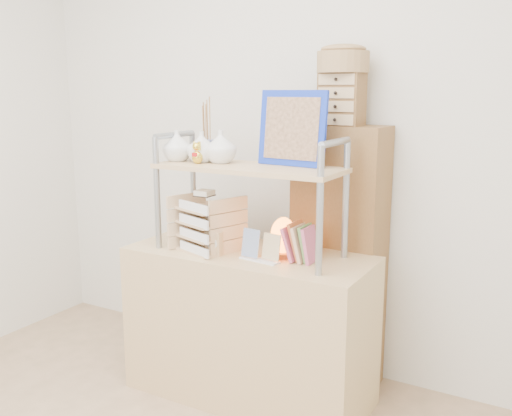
{
  "coord_description": "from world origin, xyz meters",
  "views": [
    {
      "loc": [
        1.34,
        -1.09,
        1.52
      ],
      "look_at": [
        0.04,
        1.2,
        0.97
      ],
      "focal_mm": 40.0,
      "sensor_mm": 36.0,
      "label": 1
    }
  ],
  "objects_px": {
    "desk": "(249,325)",
    "letter_tray": "(206,227)",
    "salt_lamp": "(283,237)",
    "cabinet": "(339,257)"
  },
  "relations": [
    {
      "from": "cabinet",
      "to": "letter_tray",
      "type": "xyz_separation_m",
      "value": [
        -0.52,
        -0.44,
        0.19
      ]
    },
    {
      "from": "desk",
      "to": "salt_lamp",
      "type": "bearing_deg",
      "value": 6.21
    },
    {
      "from": "desk",
      "to": "letter_tray",
      "type": "xyz_separation_m",
      "value": [
        -0.2,
        -0.07,
        0.49
      ]
    },
    {
      "from": "cabinet",
      "to": "letter_tray",
      "type": "distance_m",
      "value": 0.71
    },
    {
      "from": "cabinet",
      "to": "salt_lamp",
      "type": "distance_m",
      "value": 0.42
    },
    {
      "from": "letter_tray",
      "to": "salt_lamp",
      "type": "xyz_separation_m",
      "value": [
        0.38,
        0.09,
        -0.02
      ]
    },
    {
      "from": "desk",
      "to": "letter_tray",
      "type": "relative_size",
      "value": 3.91
    },
    {
      "from": "letter_tray",
      "to": "salt_lamp",
      "type": "relative_size",
      "value": 1.61
    },
    {
      "from": "letter_tray",
      "to": "cabinet",
      "type": "bearing_deg",
      "value": 40.47
    },
    {
      "from": "letter_tray",
      "to": "salt_lamp",
      "type": "height_order",
      "value": "letter_tray"
    }
  ]
}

